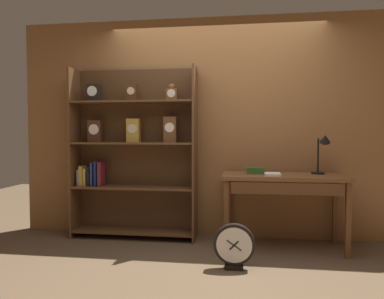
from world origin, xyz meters
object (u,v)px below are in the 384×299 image
Objects in this scene: toolbox_small at (255,171)px; open_repair_manual at (272,174)px; bookshelf at (132,153)px; workbench at (284,184)px; desk_lamp at (323,149)px; round_clock_large at (234,246)px.

toolbox_small is 0.22m from open_repair_manual.
open_repair_manual is at bearing -9.81° from bookshelf.
workbench is 5.89× the size of open_repair_manual.
desk_lamp reaches higher than toolbox_small.
round_clock_large is at bearing -106.59° from toolbox_small.
bookshelf is 10.61× the size of toolbox_small.
bookshelf is 4.44× the size of desk_lamp.
workbench is at bearing 52.41° from round_clock_large.
bookshelf reaches higher than round_clock_large.
round_clock_large is at bearing -127.59° from workbench.
workbench is at bearing 34.36° from open_repair_manual.
open_repair_manual is at bearing -35.41° from toolbox_small.
round_clock_large is (-0.38, -0.58, -0.59)m from open_repair_manual.
workbench is at bearing -6.48° from bookshelf.
bookshelf reaches higher than open_repair_manual.
toolbox_small is at bearing 171.85° from workbench.
desk_lamp is 1.09× the size of round_clock_large.
toolbox_small is (-0.30, 0.04, 0.13)m from workbench.
bookshelf reaches higher than workbench.
bookshelf is 1.77m from workbench.
toolbox_small is 0.45× the size of round_clock_large.
toolbox_small is 0.96m from round_clock_large.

